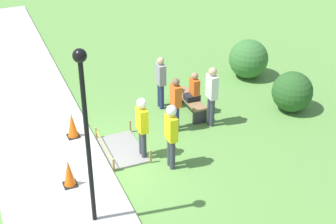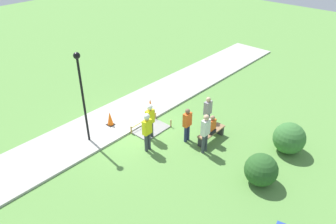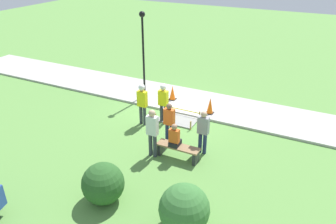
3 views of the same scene
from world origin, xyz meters
name	(u,v)px [view 2 (image 2 of 3)]	position (x,y,z in m)	size (l,w,h in m)	color
ground_plane	(135,131)	(0.00, 0.00, 0.00)	(60.00, 60.00, 0.00)	#5B8E42
sidewalk	(115,119)	(0.00, -1.43, 0.05)	(28.00, 2.86, 0.10)	#ADAAA3
wet_concrete_patch	(151,130)	(-0.57, 0.56, 0.04)	(1.70, 1.07, 0.40)	gray
traffic_cone_near_patch	(150,106)	(-1.65, -0.55, 0.47)	(0.34, 0.34, 0.75)	black
traffic_cone_far_patch	(110,118)	(0.51, -1.14, 0.45)	(0.34, 0.34, 0.72)	black
park_bench	(211,134)	(-1.79, 3.16, 0.35)	(1.57, 0.44, 0.51)	#2D2D33
person_seated_on_bench	(211,126)	(-1.66, 3.21, 0.86)	(0.36, 0.44, 0.89)	black
worker_supervisor	(150,118)	(-0.08, 0.98, 1.07)	(0.40, 0.26, 1.79)	#383D47
worker_assistant	(147,129)	(0.63, 1.51, 1.11)	(0.40, 0.27, 1.84)	#383D47
bystander_in_orange_shirt	(187,123)	(-1.03, 2.35, 0.94)	(0.40, 0.22, 1.67)	navy
bystander_in_gray_shirt	(205,131)	(-0.90, 3.42, 1.07)	(0.40, 0.24, 1.86)	#383D47
bystander_in_white_shirt	(208,111)	(-2.43, 2.44, 0.97)	(0.40, 0.22, 1.71)	navy
lamppost_near	(81,86)	(1.94, -0.92, 2.80)	(0.28, 0.28, 4.15)	black
shrub_rounded_near	(261,170)	(-0.74, 6.14, 0.63)	(1.26, 1.26, 1.26)	#285623
shrub_rounded_mid	(289,138)	(-3.31, 6.09, 0.68)	(1.37, 1.37, 1.37)	#387033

